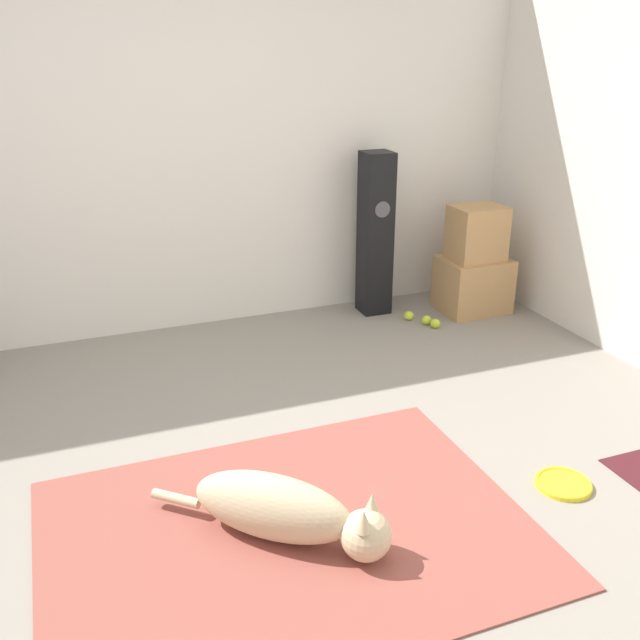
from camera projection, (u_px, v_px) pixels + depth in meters
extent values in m
plane|color=gray|center=(244.00, 501.00, 3.09)|extent=(12.00, 12.00, 0.00)
cube|color=silver|center=(145.00, 137.00, 4.42)|extent=(8.00, 0.06, 2.55)
cube|color=#934C42|center=(289.00, 532.00, 2.89)|extent=(1.95, 1.45, 0.01)
ellipsoid|color=beige|center=(272.00, 507.00, 2.82)|extent=(0.65, 0.61, 0.27)
sphere|color=beige|center=(366.00, 535.00, 2.70)|extent=(0.20, 0.20, 0.20)
cone|color=beige|center=(372.00, 503.00, 2.71)|extent=(0.06, 0.06, 0.09)
cone|color=beige|center=(364.00, 521.00, 2.61)|extent=(0.06, 0.06, 0.09)
cylinder|color=beige|center=(176.00, 498.00, 2.99)|extent=(0.19, 0.18, 0.04)
cylinder|color=yellow|center=(563.00, 484.00, 3.19)|extent=(0.25, 0.25, 0.02)
torus|color=yellow|center=(563.00, 483.00, 3.18)|extent=(0.25, 0.25, 0.02)
cube|color=tan|center=(473.00, 285.00, 5.12)|extent=(0.47, 0.38, 0.39)
cube|color=tan|center=(477.00, 233.00, 4.96)|extent=(0.35, 0.29, 0.38)
cube|color=black|center=(375.00, 234.00, 4.97)|extent=(0.20, 0.20, 1.14)
cylinder|color=#4C4C51|center=(383.00, 210.00, 4.80)|extent=(0.11, 0.00, 0.11)
sphere|color=#C6E033|center=(435.00, 323.00, 4.87)|extent=(0.07, 0.07, 0.07)
sphere|color=#C6E033|center=(427.00, 320.00, 4.92)|extent=(0.07, 0.07, 0.07)
sphere|color=#C6E033|center=(409.00, 316.00, 5.00)|extent=(0.07, 0.07, 0.07)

